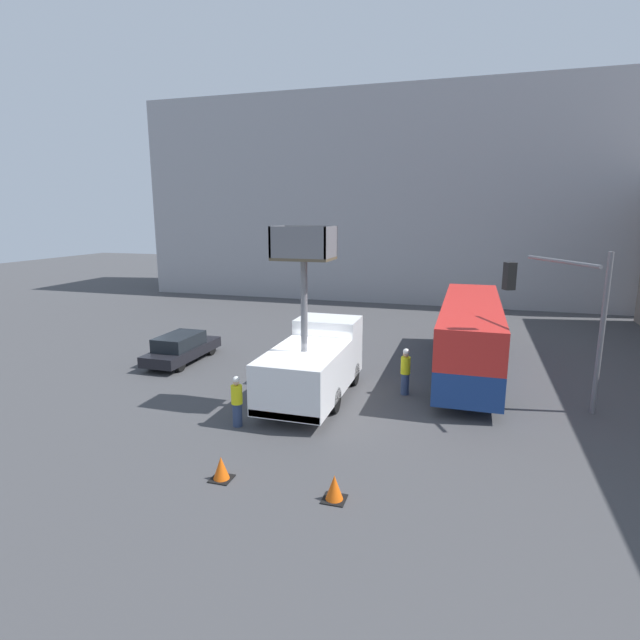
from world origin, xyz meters
The scene contains 10 objects.
ground_plane centered at (0.00, 0.00, 0.00)m, with size 120.00×120.00×0.00m, color #424244.
building_backdrop_far centered at (0.00, 26.99, 8.25)m, with size 44.00×10.00×16.50m.
utility_truck centered at (-0.16, 0.22, 1.52)m, with size 2.53×6.27×6.63m.
city_bus centered at (5.54, 5.40, 1.89)m, with size 2.45×11.73×3.22m.
traffic_light_pole centered at (8.68, 1.13, 3.96)m, with size 3.59×3.34×5.78m.
road_worker_near_truck centered at (-1.85, -2.98, 0.87)m, with size 0.38×0.38×1.76m.
road_worker_directing centered at (3.17, 1.69, 0.95)m, with size 0.38×0.38×1.89m.
traffic_cone_near_truck centered at (2.45, -6.35, 0.31)m, with size 0.58×0.58×0.67m.
traffic_cone_mid_road centered at (-0.73, -6.28, 0.31)m, with size 0.57×0.57×0.65m.
parked_car_curbside centered at (-7.75, 3.04, 0.71)m, with size 1.72×4.60×1.39m.
Camera 1 is at (5.38, -17.27, 7.03)m, focal length 28.00 mm.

